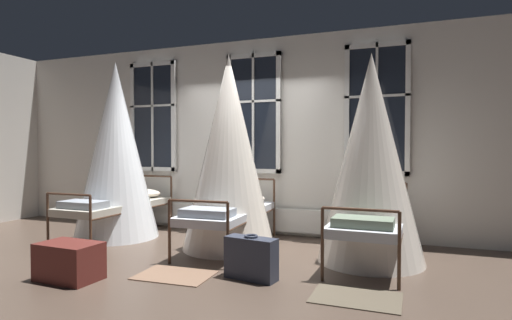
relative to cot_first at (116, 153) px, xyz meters
The scene contains 10 objects.
ground 2.31m from the cot_first, ahead, with size 17.13×17.13×0.00m, color #4C3D33.
back_wall_with_windows 2.22m from the cot_first, 31.14° to the left, with size 9.57×0.10×3.15m, color silver.
window_bank 2.15m from the cot_first, 28.40° to the left, with size 4.76×0.10×2.84m.
cot_first is the anchor object (origin of this frame).
cot_second 1.93m from the cot_first, ahead, with size 1.27×1.94×2.67m.
cot_third 3.82m from the cot_first, ahead, with size 1.27×1.94×2.53m.
rug_second 2.67m from the cot_first, 36.08° to the right, with size 0.80×0.56×0.01m, color brown.
rug_third 4.25m from the cot_first, 19.86° to the right, with size 0.80×0.56×0.01m, color brown.
suitcase_dark 3.15m from the cot_first, 23.90° to the right, with size 0.59×0.30×0.47m.
travel_trunk 2.38m from the cot_first, 63.80° to the right, with size 0.64×0.40×0.39m, color #5B231E.
Camera 1 is at (2.35, -4.89, 1.37)m, focal length 28.73 mm.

